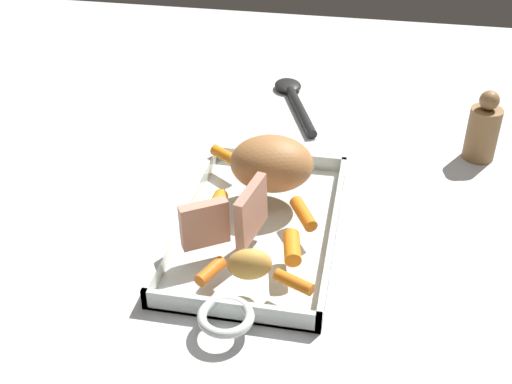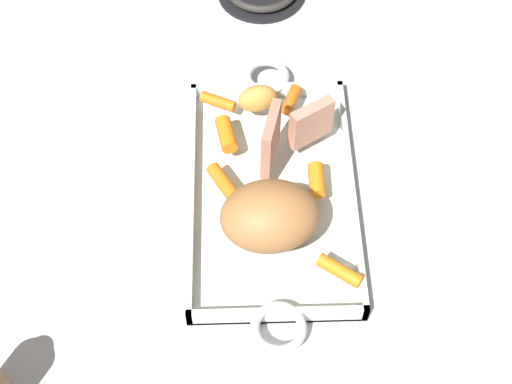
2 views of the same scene
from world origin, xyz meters
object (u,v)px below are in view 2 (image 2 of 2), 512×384
(potato_near_roast, at_px, (258,99))
(baby_carrot_northwest, at_px, (218,101))
(baby_carrot_northeast, at_px, (291,100))
(roasting_dish, at_px, (272,195))
(baby_carrot_southwest, at_px, (340,271))
(baby_carrot_center_right, at_px, (226,134))
(baby_carrot_center_left, at_px, (223,180))
(pork_roast, at_px, (270,216))
(roast_slice_outer, at_px, (311,123))
(baby_carrot_short, at_px, (316,180))
(roast_slice_thick, at_px, (269,139))

(potato_near_roast, bearing_deg, baby_carrot_northwest, 82.60)
(baby_carrot_northeast, relative_size, baby_carrot_northwest, 0.90)
(roasting_dish, xyz_separation_m, baby_carrot_southwest, (-0.14, -0.08, 0.03))
(baby_carrot_center_right, relative_size, baby_carrot_center_left, 0.88)
(pork_roast, relative_size, baby_carrot_center_left, 2.07)
(baby_carrot_center_left, xyz_separation_m, potato_near_roast, (0.13, -0.05, 0.01))
(baby_carrot_northeast, distance_m, baby_carrot_northwest, 0.11)
(baby_carrot_center_left, distance_m, potato_near_roast, 0.14)
(pork_roast, xyz_separation_m, roast_slice_outer, (0.16, -0.06, -0.01))
(roasting_dish, height_order, baby_carrot_center_left, baby_carrot_center_left)
(baby_carrot_northwest, distance_m, baby_carrot_center_right, 0.06)
(baby_carrot_short, distance_m, baby_carrot_northeast, 0.15)
(roasting_dish, bearing_deg, pork_roast, 175.13)
(baby_carrot_short, relative_size, baby_carrot_center_right, 0.88)
(roast_slice_outer, relative_size, baby_carrot_southwest, 1.11)
(baby_carrot_center_right, xyz_separation_m, potato_near_roast, (0.06, -0.05, 0.01))
(baby_carrot_northwest, relative_size, potato_near_roast, 0.92)
(baby_carrot_northwest, bearing_deg, roast_slice_outer, -116.09)
(roasting_dish, bearing_deg, baby_carrot_center_right, 37.00)
(baby_carrot_short, relative_size, potato_near_roast, 0.83)
(roast_slice_thick, distance_m, baby_carrot_short, 0.08)
(baby_carrot_northeast, bearing_deg, baby_carrot_short, -169.57)
(roast_slice_thick, xyz_separation_m, baby_carrot_short, (-0.05, -0.06, -0.03))
(baby_carrot_center_right, bearing_deg, roasting_dish, -143.00)
(roast_slice_thick, relative_size, baby_carrot_northwest, 1.49)
(baby_carrot_northeast, height_order, potato_near_roast, potato_near_roast)
(baby_carrot_northeast, bearing_deg, baby_carrot_southwest, -170.80)
(roasting_dish, distance_m, baby_carrot_southwest, 0.16)
(baby_carrot_southwest, bearing_deg, roast_slice_outer, 5.78)
(roasting_dish, bearing_deg, roast_slice_thick, 2.52)
(pork_roast, relative_size, baby_carrot_southwest, 2.12)
(baby_carrot_short, bearing_deg, roasting_dish, 90.32)
(roasting_dish, height_order, baby_carrot_center_right, baby_carrot_center_right)
(roast_slice_thick, xyz_separation_m, baby_carrot_center_left, (-0.05, 0.06, -0.03))
(baby_carrot_center_right, bearing_deg, baby_carrot_northwest, 10.30)
(roast_slice_outer, height_order, baby_carrot_northwest, roast_slice_outer)
(roasting_dish, relative_size, pork_roast, 3.81)
(roast_slice_outer, xyz_separation_m, baby_carrot_center_right, (0.00, 0.12, -0.02))
(baby_carrot_northeast, height_order, baby_carrot_center_right, baby_carrot_center_right)
(roast_slice_outer, relative_size, roast_slice_thick, 0.84)
(baby_carrot_center_right, bearing_deg, baby_carrot_center_left, 176.82)
(baby_carrot_northwest, height_order, baby_carrot_center_left, baby_carrot_center_left)
(roast_slice_outer, bearing_deg, baby_carrot_short, -177.87)
(baby_carrot_center_left, bearing_deg, roast_slice_thick, -54.15)
(roast_slice_outer, distance_m, potato_near_roast, 0.09)
(baby_carrot_center_left, height_order, baby_carrot_southwest, baby_carrot_center_left)
(baby_carrot_northwest, bearing_deg, baby_carrot_short, -137.37)
(baby_carrot_center_right, bearing_deg, baby_carrot_southwest, -147.27)
(baby_carrot_center_left, distance_m, baby_carrot_southwest, 0.20)
(roast_slice_thick, relative_size, baby_carrot_center_right, 1.46)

